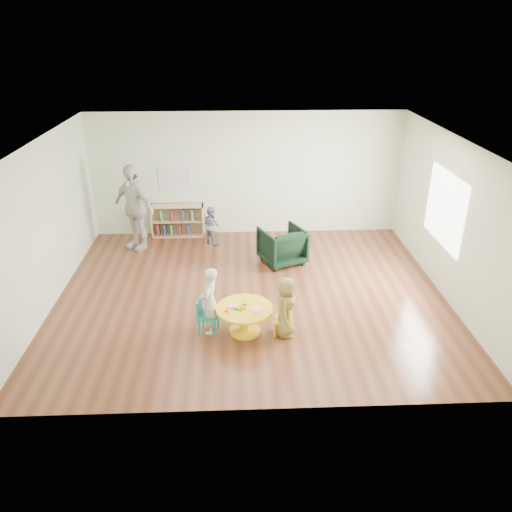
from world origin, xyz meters
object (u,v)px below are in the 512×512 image
(armchair, at_px, (282,246))
(adult_caretaker, at_px, (134,207))
(kid_chair_left, at_px, (206,314))
(activity_table, at_px, (245,315))
(bookshelf, at_px, (177,221))
(child_left, at_px, (210,301))
(kid_chair_right, at_px, (285,319))
(child_right, at_px, (286,307))
(toddler, at_px, (211,225))

(armchair, height_order, adult_caretaker, adult_caretaker)
(kid_chair_left, bearing_deg, activity_table, 96.90)
(bookshelf, relative_size, child_left, 1.07)
(bookshelf, distance_m, adult_caretaker, 1.20)
(bookshelf, xyz_separation_m, adult_caretaker, (-0.81, -0.67, 0.58))
(kid_chair_right, xyz_separation_m, child_right, (0.00, -0.01, 0.23))
(adult_caretaker, bearing_deg, kid_chair_left, -26.68)
(kid_chair_right, height_order, child_left, child_left)
(child_right, relative_size, adult_caretaker, 0.53)
(adult_caretaker, bearing_deg, kid_chair_right, -13.05)
(bookshelf, bearing_deg, child_left, -77.12)
(kid_chair_right, relative_size, adult_caretaker, 0.27)
(adult_caretaker, bearing_deg, bookshelf, 76.37)
(activity_table, xyz_separation_m, kid_chair_right, (0.64, -0.08, -0.04))
(kid_chair_right, bearing_deg, adult_caretaker, 54.69)
(kid_chair_right, xyz_separation_m, toddler, (-1.30, 3.67, 0.16))
(bookshelf, xyz_separation_m, child_right, (2.11, -4.16, 0.14))
(adult_caretaker, bearing_deg, child_right, -13.08)
(bookshelf, relative_size, toddler, 1.39)
(child_left, height_order, child_right, child_left)
(kid_chair_left, distance_m, toddler, 3.54)
(activity_table, height_order, bookshelf, bookshelf)
(toddler, distance_m, adult_caretaker, 1.70)
(activity_table, bearing_deg, bookshelf, 109.76)
(activity_table, bearing_deg, toddler, 100.45)
(activity_table, relative_size, kid_chair_left, 1.53)
(adult_caretaker, bearing_deg, armchair, 21.31)
(activity_table, height_order, toddler, toddler)
(activity_table, height_order, armchair, armchair)
(kid_chair_left, height_order, kid_chair_right, kid_chair_left)
(kid_chair_right, height_order, child_right, child_right)
(kid_chair_left, distance_m, kid_chair_right, 1.27)
(kid_chair_right, relative_size, armchair, 0.61)
(bookshelf, relative_size, child_right, 1.20)
(child_left, height_order, adult_caretaker, adult_caretaker)
(kid_chair_left, distance_m, child_left, 0.26)
(activity_table, xyz_separation_m, child_right, (0.65, -0.09, 0.19))
(bookshelf, relative_size, adult_caretaker, 0.64)
(kid_chair_left, height_order, armchair, armchair)
(child_right, xyz_separation_m, toddler, (-1.31, 3.68, -0.07))
(bookshelf, xyz_separation_m, armchair, (2.29, -1.54, 0.01))
(child_left, height_order, toddler, child_left)
(bookshelf, distance_m, toddler, 0.94)
(armchair, height_order, child_right, child_right)
(kid_chair_right, distance_m, child_right, 0.23)
(activity_table, xyz_separation_m, armchair, (0.83, 2.54, 0.06))
(activity_table, xyz_separation_m, child_left, (-0.54, 0.04, 0.25))
(kid_chair_right, xyz_separation_m, bookshelf, (-2.11, 4.16, 0.09))
(activity_table, distance_m, adult_caretaker, 4.15)
(activity_table, distance_m, armchair, 2.67)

